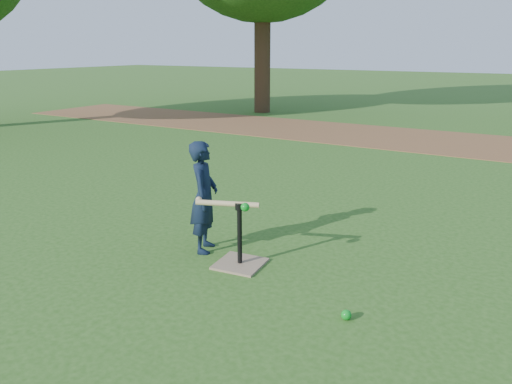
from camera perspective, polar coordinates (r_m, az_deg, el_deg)
The scene contains 6 objects.
ground at distance 4.76m, azimuth 2.72°, elevation -8.60°, with size 80.00×80.00×0.00m, color #285116.
dirt_strip at distance 11.67m, azimuth 20.49°, elevation 5.40°, with size 24.00×3.00×0.01m, color brown.
child at distance 4.99m, azimuth -5.97°, elevation -0.57°, with size 0.41×0.27×1.13m, color black.
wiffle_ball_ground at distance 3.97m, azimuth 10.28°, elevation -13.65°, with size 0.08×0.08×0.08m, color #0C8A1C.
batting_tee at distance 4.77m, azimuth -1.86°, elevation -7.11°, with size 0.47×0.47×0.61m.
swing_action at distance 4.62m, azimuth -3.24°, elevation -1.38°, with size 0.62×0.26×0.10m.
Camera 1 is at (2.02, -3.82, 2.00)m, focal length 35.00 mm.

